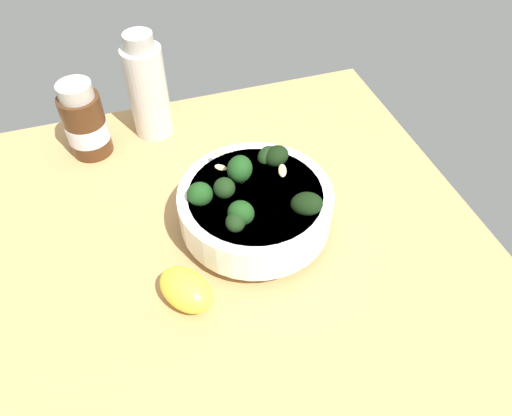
{
  "coord_description": "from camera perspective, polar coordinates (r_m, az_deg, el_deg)",
  "views": [
    {
      "loc": [
        -10.75,
        -40.02,
        49.53
      ],
      "look_at": [
        2.14,
        -0.23,
        4.0
      ],
      "focal_mm": 34.21,
      "sensor_mm": 36.0,
      "label": 1
    }
  ],
  "objects": [
    {
      "name": "bottle_tall",
      "position": [
        0.77,
        -12.56,
        13.44
      ],
      "size": [
        5.94,
        5.94,
        16.63
      ],
      "color": "beige",
      "rests_on": "ground_plane"
    },
    {
      "name": "bottle_short",
      "position": [
        0.77,
        -19.34,
        9.36
      ],
      "size": [
        6.2,
        6.2,
        11.89
      ],
      "color": "#472814",
      "rests_on": "ground_plane"
    },
    {
      "name": "ground_plane",
      "position": [
        0.66,
        -1.83,
        -3.79
      ],
      "size": [
        62.96,
        62.96,
        3.95
      ],
      "primitive_type": "cube",
      "color": "tan"
    },
    {
      "name": "lemon_wedge",
      "position": [
        0.57,
        -8.2,
        -9.43
      ],
      "size": [
        7.82,
        8.64,
        4.21
      ],
      "primitive_type": "ellipsoid",
      "rotation": [
        0.0,
        0.0,
        5.26
      ],
      "color": "yellow",
      "rests_on": "ground_plane"
    },
    {
      "name": "bowl_of_broccoli",
      "position": [
        0.62,
        -0.06,
        0.22
      ],
      "size": [
        19.49,
        19.49,
        11.0
      ],
      "color": "white",
      "rests_on": "ground_plane"
    }
  ]
}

